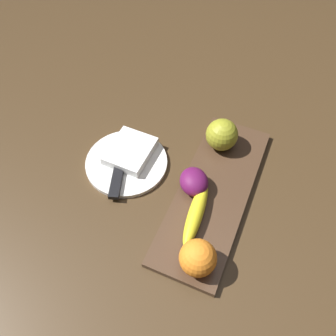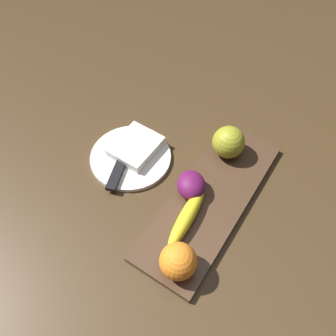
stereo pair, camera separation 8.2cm
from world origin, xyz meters
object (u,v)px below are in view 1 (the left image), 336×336
Objects in this scene: knife at (118,177)px; apple at (222,135)px; banana at (196,213)px; orange_near_apple at (198,258)px; dinner_plate at (126,163)px; fruit_tray at (212,193)px; grape_bunch at (194,182)px; folded_napkin at (130,151)px.

apple is at bearing -64.26° from knife.
orange_near_apple is (-0.10, -0.04, 0.02)m from banana.
orange_near_apple is (-0.32, -0.06, -0.00)m from apple.
apple is 0.39× the size of dinner_plate.
apple reaches higher than banana.
banana reaches higher than fruit_tray.
orange_near_apple is 0.99× the size of grape_bunch.
dinner_plate is (0.08, 0.21, -0.03)m from banana.
knife is at bearing 62.81° from orange_near_apple.
orange_near_apple is 0.19m from grape_bunch.
knife is at bearing -176.81° from folded_napkin.
apple is 0.67× the size of folded_napkin.
fruit_tray is at bearing -79.30° from grape_bunch.
orange_near_apple is at bearing -170.04° from apple.
apple is at bearing 178.75° from banana.
apple is 0.47× the size of banana.
apple is 1.06× the size of orange_near_apple.
knife reaches higher than dinner_plate.
folded_napkin is at bearing 83.60° from fruit_tray.
banana is 2.23× the size of grape_bunch.
orange_near_apple reaches higher than fruit_tray.
apple is at bearing -55.03° from dinner_plate.
banana reaches higher than knife.
folded_napkin is at bearing 0.00° from dinner_plate.
grape_bunch reaches higher than knife.
grape_bunch is at bearing -100.59° from folded_napkin.
dinner_plate is at bearing 54.66° from orange_near_apple.
grape_bunch is at bearing 22.89° from orange_near_apple.
knife is (-0.19, 0.19, -0.04)m from apple.
dinner_plate is (0.18, 0.25, -0.05)m from orange_near_apple.
apple is 0.22m from banana.
apple is at bearing 9.96° from orange_near_apple.
knife is (0.13, 0.25, -0.04)m from orange_near_apple.
grape_bunch is at bearing -92.68° from dinner_plate.
folded_napkin reaches higher than knife.
orange_near_apple reaches higher than grape_bunch.
fruit_tray is 5.93× the size of grape_bunch.
grape_bunch is (-0.15, 0.02, -0.01)m from apple.
fruit_tray is at bearing -90.00° from dinner_plate.
fruit_tray reaches higher than dinner_plate.
folded_napkin is at bearing -121.12° from banana.
apple reaches higher than grape_bunch.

